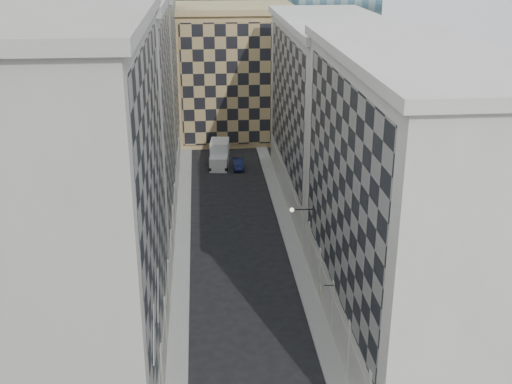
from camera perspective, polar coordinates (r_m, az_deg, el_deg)
sidewalk_west at (r=60.91m, az=-6.58°, el=-5.01°), size 1.50×100.00×0.15m
sidewalk_east at (r=61.44m, az=3.28°, el=-4.65°), size 1.50×100.00×0.15m
bldg_left_a at (r=39.47m, az=-16.02°, el=-2.10°), size 10.80×22.80×23.70m
bldg_left_b at (r=60.20m, az=-12.37°, el=5.78°), size 10.80×22.80×22.70m
bldg_left_c at (r=81.60m, az=-10.58°, el=9.58°), size 10.80×22.80×21.70m
bldg_right_a at (r=45.18m, az=13.35°, el=-0.89°), size 10.80×26.80×20.70m
bldg_right_b at (r=70.18m, az=6.65°, el=7.08°), size 10.80×28.80×19.70m
tan_block at (r=94.29m, az=-1.90°, el=10.62°), size 16.80×14.80×18.80m
flagpoles_left at (r=36.12m, az=-8.89°, el=-10.63°), size 0.10×6.33×2.33m
bracket_lamp at (r=53.39m, az=3.40°, el=-1.59°), size 1.98×0.36×0.36m
box_truck at (r=82.78m, az=-3.27°, el=3.28°), size 2.84×5.85×3.10m
dark_car at (r=81.68m, az=-1.59°, el=2.51°), size 1.31×3.74×1.23m
shop_sign at (r=46.45m, az=5.77°, el=-8.65°), size 1.07×0.66×0.74m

